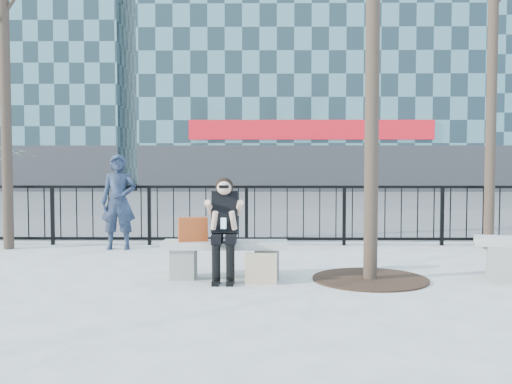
{
  "coord_description": "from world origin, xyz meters",
  "views": [
    {
      "loc": [
        0.49,
        -7.47,
        1.53
      ],
      "look_at": [
        0.4,
        0.8,
        1.1
      ],
      "focal_mm": 40.0,
      "sensor_mm": 36.0,
      "label": 1
    }
  ],
  "objects": [
    {
      "name": "ground",
      "position": [
        0.0,
        0.0,
        0.0
      ],
      "size": [
        120.0,
        120.0,
        0.0
      ],
      "primitive_type": "plane",
      "color": "gray",
      "rests_on": "ground"
    },
    {
      "name": "street_surface",
      "position": [
        0.0,
        15.0,
        0.0
      ],
      "size": [
        60.0,
        23.0,
        0.01
      ],
      "primitive_type": "cube",
      "color": "#474747",
      "rests_on": "ground"
    },
    {
      "name": "railing",
      "position": [
        0.0,
        3.0,
        0.55
      ],
      "size": [
        14.0,
        0.06,
        1.1
      ],
      "color": "black",
      "rests_on": "ground"
    },
    {
      "name": "tree_grate",
      "position": [
        1.9,
        -0.1,
        0.01
      ],
      "size": [
        1.5,
        1.5,
        0.02
      ],
      "primitive_type": "cylinder",
      "color": "black",
      "rests_on": "ground"
    },
    {
      "name": "bench_main",
      "position": [
        0.0,
        0.0,
        0.3
      ],
      "size": [
        1.65,
        0.46,
        0.49
      ],
      "color": "slate",
      "rests_on": "ground"
    },
    {
      "name": "seated_woman",
      "position": [
        0.0,
        -0.16,
        0.67
      ],
      "size": [
        0.5,
        0.64,
        1.34
      ],
      "color": "black",
      "rests_on": "ground"
    },
    {
      "name": "handbag",
      "position": [
        -0.43,
        0.02,
        0.65
      ],
      "size": [
        0.41,
        0.25,
        0.31
      ],
      "primitive_type": "cube",
      "rotation": [
        0.0,
        0.0,
        0.21
      ],
      "color": "#A13913",
      "rests_on": "bench_main"
    },
    {
      "name": "shopping_bag",
      "position": [
        0.48,
        -0.35,
        0.19
      ],
      "size": [
        0.41,
        0.17,
        0.38
      ],
      "primitive_type": "cube",
      "rotation": [
        0.0,
        0.0,
        -0.05
      ],
      "color": "#C7AC8D",
      "rests_on": "ground"
    },
    {
      "name": "standing_man",
      "position": [
        -2.04,
        2.48,
        0.84
      ],
      "size": [
        0.63,
        0.43,
        1.68
      ],
      "primitive_type": "imported",
      "rotation": [
        0.0,
        0.0,
        0.05
      ],
      "color": "black",
      "rests_on": "ground"
    }
  ]
}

